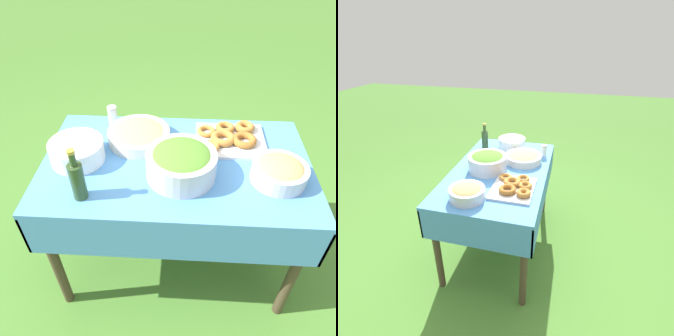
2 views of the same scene
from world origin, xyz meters
The scene contains 9 objects.
ground_plane centered at (0.00, 0.00, 0.00)m, with size 14.00×14.00×0.00m, color #477A2D.
picnic_table centered at (0.00, 0.00, 0.64)m, with size 1.25×0.74×0.75m.
salad_bowl centered at (-0.02, 0.10, 0.83)m, with size 0.31×0.31×0.14m.
pasta_bowl centered at (0.19, -0.15, 0.79)m, with size 0.31×0.31×0.08m.
donut_platter centered at (-0.26, -0.17, 0.78)m, with size 0.34×0.30×0.05m.
plate_stack centered at (0.46, 0.01, 0.80)m, with size 0.25×0.25×0.10m.
olive_oil_bottle centered at (0.38, 0.25, 0.85)m, with size 0.06×0.06×0.24m.
bread_bowl centered at (-0.45, 0.10, 0.80)m, with size 0.24×0.24×0.10m.
salt_shaker centered at (0.35, -0.30, 0.80)m, with size 0.05×0.05×0.10m.
Camera 1 is at (-0.03, 1.18, 1.73)m, focal length 35.00 mm.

